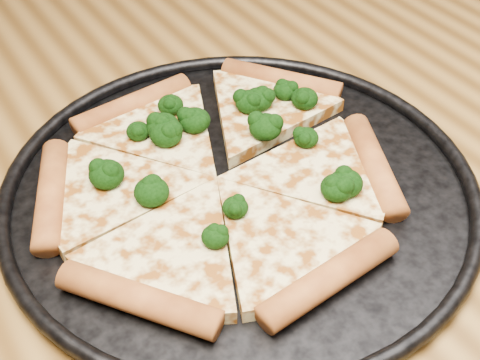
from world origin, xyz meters
TOP-DOWN VIEW (x-y plane):
  - dining_table at (0.00, 0.00)m, footprint 1.20×0.90m
  - pizza_pan at (0.05, -0.02)m, footprint 0.41×0.41m
  - pizza at (0.04, -0.01)m, footprint 0.34×0.31m
  - broccoli_florets at (0.06, 0.02)m, footprint 0.24×0.20m

SIDE VIEW (x-z plane):
  - dining_table at x=0.00m, z-range 0.28..1.03m
  - pizza_pan at x=0.05m, z-range 0.75..0.77m
  - pizza at x=0.04m, z-range 0.75..0.78m
  - broccoli_florets at x=0.06m, z-range 0.76..0.79m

